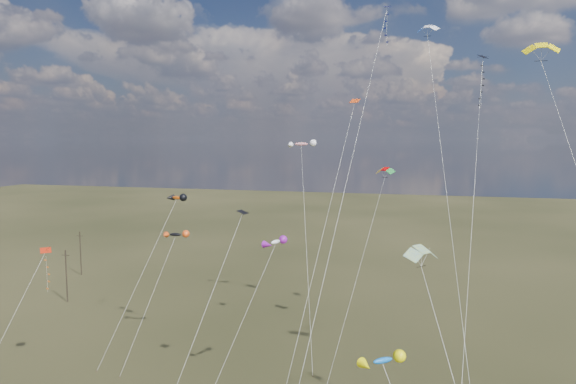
% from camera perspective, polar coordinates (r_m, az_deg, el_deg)
% --- Properties ---
extents(utility_pole_near, '(1.40, 0.20, 8.00)m').
position_cam_1_polar(utility_pole_near, '(85.60, -23.41, -8.50)').
color(utility_pole_near, black).
rests_on(utility_pole_near, ground).
extents(utility_pole_far, '(1.40, 0.20, 8.00)m').
position_cam_1_polar(utility_pole_far, '(101.17, -22.06, -6.28)').
color(utility_pole_far, black).
rests_on(utility_pole_far, ground).
extents(diamond_black_high, '(3.78, 24.77, 33.80)m').
position_cam_1_polar(diamond_black_high, '(59.21, 20.62, 9.64)').
color(diamond_black_high, black).
rests_on(diamond_black_high, ground).
extents(diamond_navy_tall, '(5.34, 28.80, 38.44)m').
position_cam_1_polar(diamond_navy_tall, '(53.43, 10.08, 14.50)').
color(diamond_navy_tall, '#101247').
rests_on(diamond_navy_tall, ground).
extents(diamond_black_mid, '(3.41, 15.04, 18.09)m').
position_cam_1_polar(diamond_black_mid, '(45.21, -7.63, -8.90)').
color(diamond_black_mid, black).
rests_on(diamond_black_mid, ground).
extents(diamond_red_low, '(2.87, 9.65, 13.79)m').
position_cam_1_polar(diamond_red_low, '(57.31, -25.53, -8.37)').
color(diamond_red_low, red).
rests_on(diamond_red_low, ground).
extents(diamond_orange_center, '(4.48, 19.39, 28.94)m').
position_cam_1_polar(diamond_orange_center, '(50.82, 5.36, 1.47)').
color(diamond_orange_center, '#E8420D').
rests_on(diamond_orange_center, ground).
extents(parafoil_yellow, '(6.98, 23.11, 32.68)m').
position_cam_1_polar(parafoil_yellow, '(46.51, 26.41, 14.23)').
color(parafoil_yellow, '#FCE204').
rests_on(parafoil_yellow, ground).
extents(parafoil_blue_white, '(6.05, 23.34, 37.81)m').
position_cam_1_polar(parafoil_blue_white, '(62.13, 15.29, 17.13)').
color(parafoil_blue_white, blue).
rests_on(parafoil_blue_white, ground).
extents(parafoil_striped, '(7.06, 12.03, 18.12)m').
position_cam_1_polar(parafoil_striped, '(34.65, 14.66, -6.27)').
color(parafoil_striped, '#F7FC24').
rests_on(parafoil_striped, ground).
extents(parafoil_tricolor, '(5.71, 14.07, 21.75)m').
position_cam_1_polar(parafoil_tricolor, '(60.41, 10.70, 2.42)').
color(parafoil_tricolor, yellow).
rests_on(parafoil_tricolor, ground).
extents(novelty_black_orange, '(3.41, 10.21, 13.96)m').
position_cam_1_polar(novelty_black_orange, '(61.96, -12.42, -4.69)').
color(novelty_black_orange, black).
rests_on(novelty_black_orange, ground).
extents(novelty_orange_black, '(6.48, 10.51, 18.27)m').
position_cam_1_polar(novelty_orange_black, '(61.95, -12.33, -0.69)').
color(novelty_orange_black, '#C54A0A').
rests_on(novelty_orange_black, ground).
extents(novelty_white_purple, '(5.45, 11.03, 15.54)m').
position_cam_1_polar(novelty_white_purple, '(47.90, -1.43, -5.65)').
color(novelty_white_purple, white).
rests_on(novelty_white_purple, ground).
extents(novelty_redwhite_stripe, '(7.75, 19.58, 24.54)m').
position_cam_1_polar(novelty_redwhite_stripe, '(70.92, 1.48, 5.28)').
color(novelty_redwhite_stripe, red).
rests_on(novelty_redwhite_stripe, ground).
extents(novelty_blue_yellow, '(7.87, 9.00, 12.76)m').
position_cam_1_polar(novelty_blue_yellow, '(30.47, 10.55, -18.07)').
color(novelty_blue_yellow, blue).
rests_on(novelty_blue_yellow, ground).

